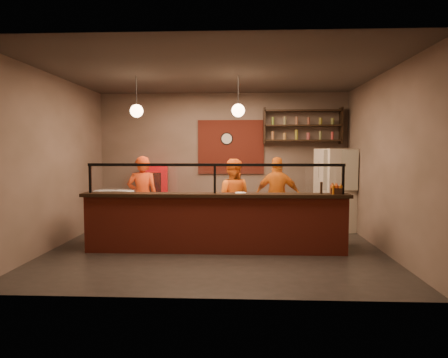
{
  "coord_description": "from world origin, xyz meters",
  "views": [
    {
      "loc": [
        0.48,
        -7.24,
        1.8
      ],
      "look_at": [
        0.13,
        0.3,
        1.27
      ],
      "focal_mm": 32.0,
      "sensor_mm": 36.0,
      "label": 1
    }
  ],
  "objects_px": {
    "cook_left": "(143,197)",
    "wall_clock": "(227,139)",
    "cook_mid": "(232,199)",
    "condiment_caddy": "(336,191)",
    "pepper_mill": "(321,188)",
    "cook_right": "(278,196)",
    "red_cooler": "(155,196)",
    "fridge": "(336,190)",
    "pizza_dough": "(217,198)"
  },
  "relations": [
    {
      "from": "cook_right",
      "to": "cook_left",
      "type": "bearing_deg",
      "value": 15.03
    },
    {
      "from": "cook_left",
      "to": "pepper_mill",
      "type": "relative_size",
      "value": 8.31
    },
    {
      "from": "cook_left",
      "to": "cook_mid",
      "type": "xyz_separation_m",
      "value": [
        1.84,
        0.11,
        -0.03
      ]
    },
    {
      "from": "fridge",
      "to": "cook_mid",
      "type": "bearing_deg",
      "value": -177.24
    },
    {
      "from": "cook_right",
      "to": "red_cooler",
      "type": "bearing_deg",
      "value": -11.04
    },
    {
      "from": "cook_left",
      "to": "condiment_caddy",
      "type": "height_order",
      "value": "cook_left"
    },
    {
      "from": "cook_mid",
      "to": "pepper_mill",
      "type": "height_order",
      "value": "cook_mid"
    },
    {
      "from": "cook_right",
      "to": "pepper_mill",
      "type": "bearing_deg",
      "value": 117.93
    },
    {
      "from": "wall_clock",
      "to": "cook_left",
      "type": "height_order",
      "value": "wall_clock"
    },
    {
      "from": "cook_left",
      "to": "cook_mid",
      "type": "relative_size",
      "value": 1.04
    },
    {
      "from": "cook_left",
      "to": "fridge",
      "type": "xyz_separation_m",
      "value": [
        4.17,
        0.98,
        0.08
      ]
    },
    {
      "from": "cook_mid",
      "to": "condiment_caddy",
      "type": "xyz_separation_m",
      "value": [
        1.83,
        -1.25,
        0.29
      ]
    },
    {
      "from": "cook_mid",
      "to": "cook_right",
      "type": "xyz_separation_m",
      "value": [
        0.96,
        0.33,
        0.02
      ]
    },
    {
      "from": "cook_left",
      "to": "red_cooler",
      "type": "height_order",
      "value": "cook_left"
    },
    {
      "from": "fridge",
      "to": "pizza_dough",
      "type": "height_order",
      "value": "fridge"
    },
    {
      "from": "red_cooler",
      "to": "pepper_mill",
      "type": "relative_size",
      "value": 7.16
    },
    {
      "from": "cook_right",
      "to": "pizza_dough",
      "type": "height_order",
      "value": "cook_right"
    },
    {
      "from": "wall_clock",
      "to": "condiment_caddy",
      "type": "distance_m",
      "value": 3.56
    },
    {
      "from": "cook_mid",
      "to": "pizza_dough",
      "type": "distance_m",
      "value": 0.7
    },
    {
      "from": "pizza_dough",
      "to": "condiment_caddy",
      "type": "relative_size",
      "value": 2.35
    },
    {
      "from": "cook_left",
      "to": "wall_clock",
      "type": "bearing_deg",
      "value": -145.22
    },
    {
      "from": "wall_clock",
      "to": "cook_left",
      "type": "xyz_separation_m",
      "value": [
        -1.67,
        -1.63,
        -1.25
      ]
    },
    {
      "from": "cook_left",
      "to": "condiment_caddy",
      "type": "bearing_deg",
      "value": 153.17
    },
    {
      "from": "red_cooler",
      "to": "pepper_mill",
      "type": "distance_m",
      "value": 4.26
    },
    {
      "from": "wall_clock",
      "to": "pizza_dough",
      "type": "distance_m",
      "value": 2.48
    },
    {
      "from": "red_cooler",
      "to": "cook_mid",
      "type": "bearing_deg",
      "value": -41.69
    },
    {
      "from": "cook_mid",
      "to": "pizza_dough",
      "type": "height_order",
      "value": "cook_mid"
    },
    {
      "from": "cook_left",
      "to": "pizza_dough",
      "type": "distance_m",
      "value": 1.67
    },
    {
      "from": "cook_mid",
      "to": "cook_right",
      "type": "distance_m",
      "value": 1.02
    },
    {
      "from": "wall_clock",
      "to": "pizza_dough",
      "type": "relative_size",
      "value": 0.67
    },
    {
      "from": "pepper_mill",
      "to": "condiment_caddy",
      "type": "bearing_deg",
      "value": -8.34
    },
    {
      "from": "wall_clock",
      "to": "fridge",
      "type": "bearing_deg",
      "value": -14.69
    },
    {
      "from": "fridge",
      "to": "wall_clock",
      "type": "bearing_deg",
      "value": 147.61
    },
    {
      "from": "cook_mid",
      "to": "red_cooler",
      "type": "height_order",
      "value": "cook_mid"
    },
    {
      "from": "red_cooler",
      "to": "pizza_dough",
      "type": "bearing_deg",
      "value": -57.89
    },
    {
      "from": "cook_right",
      "to": "fridge",
      "type": "height_order",
      "value": "fridge"
    },
    {
      "from": "fridge",
      "to": "condiment_caddy",
      "type": "relative_size",
      "value": 9.73
    },
    {
      "from": "cook_left",
      "to": "pepper_mill",
      "type": "distance_m",
      "value": 3.61
    },
    {
      "from": "red_cooler",
      "to": "wall_clock",
      "type": "bearing_deg",
      "value": 1.28
    },
    {
      "from": "cook_right",
      "to": "red_cooler",
      "type": "height_order",
      "value": "cook_right"
    },
    {
      "from": "cook_left",
      "to": "red_cooler",
      "type": "distance_m",
      "value": 1.33
    },
    {
      "from": "cook_right",
      "to": "pizza_dough",
      "type": "xyz_separation_m",
      "value": [
        -1.23,
        -0.98,
        0.07
      ]
    },
    {
      "from": "cook_left",
      "to": "cook_right",
      "type": "relative_size",
      "value": 1.02
    },
    {
      "from": "pepper_mill",
      "to": "cook_mid",
      "type": "bearing_deg",
      "value": 142.47
    },
    {
      "from": "cook_mid",
      "to": "wall_clock",
      "type": "bearing_deg",
      "value": -78.0
    },
    {
      "from": "cook_mid",
      "to": "pepper_mill",
      "type": "bearing_deg",
      "value": 148.03
    },
    {
      "from": "fridge",
      "to": "pizza_dough",
      "type": "relative_size",
      "value": 4.14
    },
    {
      "from": "cook_left",
      "to": "pepper_mill",
      "type": "xyz_separation_m",
      "value": [
        3.42,
        -1.11,
        0.31
      ]
    },
    {
      "from": "wall_clock",
      "to": "cook_left",
      "type": "relative_size",
      "value": 0.18
    },
    {
      "from": "cook_mid",
      "to": "red_cooler",
      "type": "bearing_deg",
      "value": -27.17
    }
  ]
}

